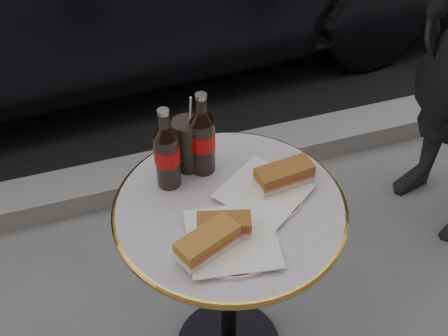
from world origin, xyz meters
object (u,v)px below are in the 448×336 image
object	(u,v)px
cola_bottle_right	(202,133)
plate_right	(264,193)
cola_glass	(187,144)
bistro_table	(229,287)
plate_left	(232,241)
cola_bottle_left	(166,148)

from	to	relation	value
cola_bottle_right	plate_right	bearing A→B (deg)	-50.43
plate_right	cola_glass	distance (m)	0.25
bistro_table	cola_glass	bearing A→B (deg)	109.36
bistro_table	plate_right	distance (m)	0.38
bistro_table	plate_left	xyz separation A→B (m)	(-0.04, -0.12, 0.37)
bistro_table	plate_left	size ratio (longest dim) A/B	3.20
plate_right	cola_bottle_left	distance (m)	0.28
plate_left	cola_bottle_right	world-z (taller)	cola_bottle_right
cola_glass	cola_bottle_right	bearing A→B (deg)	-32.52
plate_left	cola_glass	distance (m)	0.31
bistro_table	plate_left	bearing A→B (deg)	-106.60
cola_bottle_right	cola_glass	distance (m)	0.06
cola_glass	plate_right	bearing A→B (deg)	-47.13
bistro_table	plate_right	size ratio (longest dim) A/B	3.46
plate_right	cola_bottle_right	size ratio (longest dim) A/B	0.83
cola_glass	bistro_table	bearing A→B (deg)	-70.64
bistro_table	plate_right	bearing A→B (deg)	3.96
cola_bottle_right	bistro_table	bearing A→B (deg)	-80.61
cola_bottle_left	bistro_table	bearing A→B (deg)	-45.06
cola_bottle_left	cola_glass	world-z (taller)	cola_bottle_left
bistro_table	cola_bottle_right	bearing A→B (deg)	99.39
plate_right	cola_glass	world-z (taller)	cola_glass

